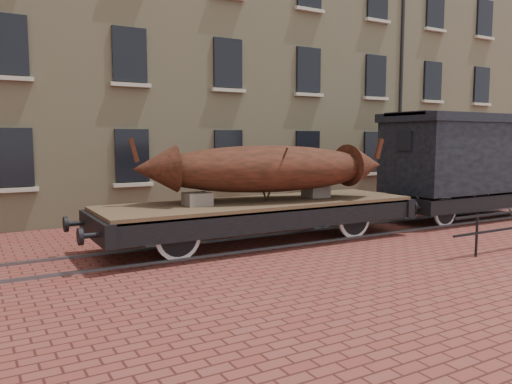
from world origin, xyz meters
TOP-DOWN VIEW (x-y plane):
  - ground at (0.00, 0.00)m, footprint 90.00×90.00m
  - warehouse_cream at (3.00, 9.99)m, footprint 40.00×10.19m
  - rail_track at (0.00, 0.00)m, footprint 30.00×1.52m
  - flatcar_wagon at (-0.58, 0.00)m, footprint 9.46×2.57m
  - iron_boat at (-0.41, 0.00)m, footprint 6.91×3.06m
  - goods_van at (7.56, -0.00)m, footprint 6.89×2.51m

SIDE VIEW (x-z plane):
  - ground at x=0.00m, z-range 0.00..0.00m
  - rail_track at x=0.00m, z-range 0.00..0.06m
  - flatcar_wagon at x=-0.58m, z-range 0.18..1.60m
  - iron_boat at x=-0.41m, z-range 1.14..2.78m
  - goods_van at x=7.56m, z-range 0.45..4.02m
  - warehouse_cream at x=3.00m, z-range 0.00..14.00m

